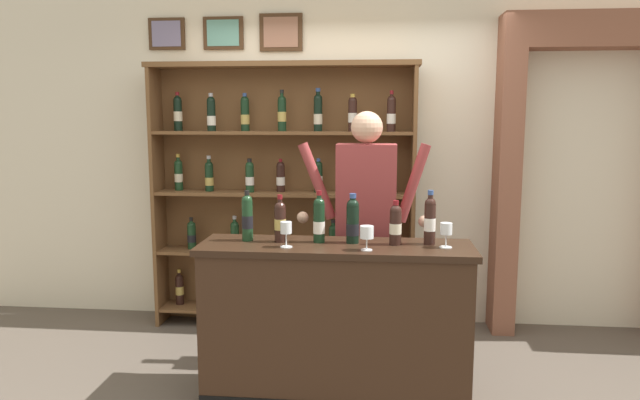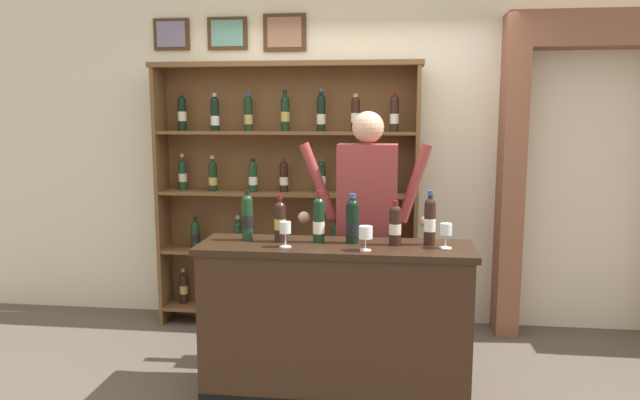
# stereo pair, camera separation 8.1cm
# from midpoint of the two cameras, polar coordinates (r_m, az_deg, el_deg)

# --- Properties ---
(ground_plane) EXTENTS (14.00, 14.00, 0.02)m
(ground_plane) POSITION_cam_midpoint_polar(r_m,az_deg,el_deg) (3.87, 0.61, -18.72)
(ground_plane) COLOR brown
(back_wall) EXTENTS (12.00, 0.19, 3.38)m
(back_wall) POSITION_cam_midpoint_polar(r_m,az_deg,el_deg) (4.96, 2.20, 7.64)
(back_wall) COLOR beige
(back_wall) RESTS_ON ground
(wine_shelf) EXTENTS (2.16, 0.30, 2.16)m
(wine_shelf) POSITION_cam_midpoint_polar(r_m,az_deg,el_deg) (4.78, -4.08, 0.89)
(wine_shelf) COLOR brown
(wine_shelf) RESTS_ON ground
(archway_doorway) EXTENTS (1.44, 0.45, 2.51)m
(archway_doorway) POSITION_cam_midpoint_polar(r_m,az_deg,el_deg) (5.09, 24.15, 3.73)
(archway_doorway) COLOR brown
(archway_doorway) RESTS_ON ground
(tasting_counter) EXTENTS (1.66, 0.49, 0.97)m
(tasting_counter) POSITION_cam_midpoint_polar(r_m,az_deg,el_deg) (3.67, 0.86, -11.82)
(tasting_counter) COLOR #382316
(tasting_counter) RESTS_ON ground
(shopkeeper) EXTENTS (0.91, 0.22, 1.78)m
(shopkeeper) POSITION_cam_midpoint_polar(r_m,az_deg,el_deg) (3.97, 3.91, -1.13)
(shopkeeper) COLOR #2D3347
(shopkeeper) RESTS_ON ground
(tasting_bottle_prosecco) EXTENTS (0.07, 0.07, 0.31)m
(tasting_bottle_prosecco) POSITION_cam_midpoint_polar(r_m,az_deg,el_deg) (3.65, -7.75, -1.66)
(tasting_bottle_prosecco) COLOR #19381E
(tasting_bottle_prosecco) RESTS_ON tasting_counter
(tasting_bottle_rosso) EXTENTS (0.07, 0.07, 0.29)m
(tasting_bottle_rosso) POSITION_cam_midpoint_polar(r_m,az_deg,el_deg) (3.59, -4.56, -2.01)
(tasting_bottle_rosso) COLOR black
(tasting_bottle_rosso) RESTS_ON tasting_counter
(tasting_bottle_riserva) EXTENTS (0.07, 0.07, 0.32)m
(tasting_bottle_riserva) POSITION_cam_midpoint_polar(r_m,az_deg,el_deg) (3.57, -0.74, -1.92)
(tasting_bottle_riserva) COLOR black
(tasting_bottle_riserva) RESTS_ON tasting_counter
(tasting_bottle_bianco) EXTENTS (0.08, 0.08, 0.31)m
(tasting_bottle_bianco) POSITION_cam_midpoint_polar(r_m,az_deg,el_deg) (3.55, 2.56, -2.01)
(tasting_bottle_bianco) COLOR black
(tasting_bottle_bianco) RESTS_ON tasting_counter
(tasting_bottle_brunello) EXTENTS (0.07, 0.07, 0.27)m
(tasting_bottle_brunello) POSITION_cam_midpoint_polar(r_m,az_deg,el_deg) (3.53, 6.74, -2.33)
(tasting_bottle_brunello) COLOR black
(tasting_bottle_brunello) RESTS_ON tasting_counter
(tasting_bottle_vin_santo) EXTENTS (0.07, 0.07, 0.33)m
(tasting_bottle_vin_santo) POSITION_cam_midpoint_polar(r_m,az_deg,el_deg) (3.56, 10.05, -1.90)
(tasting_bottle_vin_santo) COLOR black
(tasting_bottle_vin_santo) RESTS_ON tasting_counter
(wine_glass_right) EXTENTS (0.07, 0.07, 0.15)m
(wine_glass_right) POSITION_cam_midpoint_polar(r_m,az_deg,el_deg) (3.50, 11.59, -2.95)
(wine_glass_right) COLOR silver
(wine_glass_right) RESTS_ON tasting_counter
(wine_glass_spare) EXTENTS (0.07, 0.07, 0.15)m
(wine_glass_spare) POSITION_cam_midpoint_polar(r_m,az_deg,el_deg) (3.45, -4.01, -2.90)
(wine_glass_spare) COLOR silver
(wine_glass_spare) RESTS_ON tasting_counter
(wine_glass_center) EXTENTS (0.08, 0.08, 0.14)m
(wine_glass_center) POSITION_cam_midpoint_polar(r_m,az_deg,el_deg) (3.37, 3.91, -3.30)
(wine_glass_center) COLOR silver
(wine_glass_center) RESTS_ON tasting_counter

